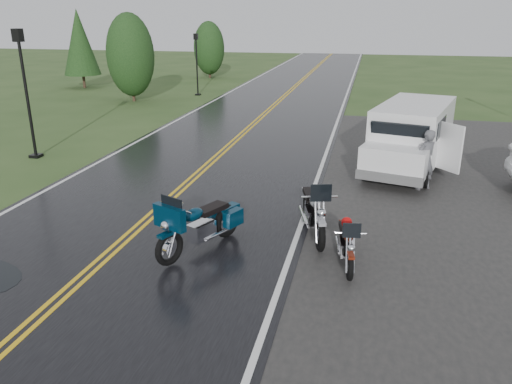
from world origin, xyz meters
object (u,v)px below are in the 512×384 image
Objects in this scene: motorcycle_red at (351,256)px; lamp_post_near_left at (27,95)px; motorcycle_silver at (321,222)px; lamp_post_far_left at (197,65)px; van_white at (370,146)px; motorcycle_teal at (168,235)px; person_at_van at (425,161)px.

motorcycle_red is 0.42× the size of lamp_post_near_left.
motorcycle_silver is 23.04m from lamp_post_far_left.
lamp_post_near_left is at bearing -165.43° from van_white.
motorcycle_teal is 23.20m from lamp_post_far_left.
lamp_post_near_left is (-10.79, 5.47, 1.52)m from motorcycle_silver.
motorcycle_teal is 1.38× the size of person_at_van.
person_at_van is 0.39× the size of lamp_post_near_left.
motorcycle_silver reaches higher than motorcycle_teal.
van_white reaches higher than motorcycle_silver.
lamp_post_near_left is (-7.90, 6.79, 1.52)m from motorcycle_teal.
lamp_post_near_left is (-11.74, 0.07, 1.15)m from van_white.
motorcycle_red is 13.34m from lamp_post_near_left.
lamp_post_near_left is at bearing 141.83° from motorcycle_red.
motorcycle_teal is 3.18m from motorcycle_silver.
van_white is (0.26, 6.52, 0.53)m from motorcycle_red.
lamp_post_near_left reaches higher than motorcycle_silver.
lamp_post_near_left is 1.17× the size of lamp_post_far_left.
person_at_van is at bearing -2.86° from lamp_post_near_left.
motorcycle_red is 0.34× the size of van_white.
motorcycle_teal is 7.74m from van_white.
lamp_post_near_left is at bearing 137.79° from motorcycle_silver.
motorcycle_red is 6.55m from van_white.
lamp_post_far_left is at bearing 140.08° from van_white.
person_at_van is at bearing -5.64° from van_white.
motorcycle_silver is at bearing 22.23° from person_at_van.
person_at_van reaches higher than motorcycle_red.
motorcycle_teal is at bearing 174.87° from motorcycle_red.
lamp_post_far_left reaches higher than motorcycle_red.
lamp_post_far_left reaches higher than person_at_van.
van_white reaches higher than person_at_van.
van_white is at bearing 84.94° from motorcycle_teal.
motorcycle_silver is 0.64× the size of lamp_post_far_left.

